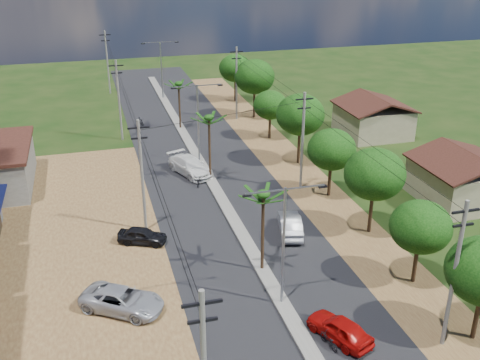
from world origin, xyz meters
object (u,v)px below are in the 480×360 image
object	(u,v)px
car_silver_mid	(290,225)
moto_rider_east	(329,341)
car_red_near	(340,329)
car_parked_dark	(142,236)
car_parked_silver	(122,301)
car_white_far	(190,166)

from	to	relation	value
car_silver_mid	moto_rider_east	size ratio (longest dim) A/B	2.94
car_red_near	moto_rider_east	world-z (taller)	car_red_near
car_silver_mid	moto_rider_east	xyz separation A→B (m)	(-2.46, -12.90, -0.35)
moto_rider_east	car_parked_dark	bearing A→B (deg)	-71.51
car_parked_silver	moto_rider_east	size ratio (longest dim) A/B	3.32
car_parked_silver	car_parked_dark	world-z (taller)	car_parked_silver
car_red_near	car_parked_silver	bearing A→B (deg)	-51.60
car_parked_silver	car_parked_dark	size ratio (longest dim) A/B	1.42
car_parked_dark	moto_rider_east	size ratio (longest dim) A/B	2.34
moto_rider_east	car_red_near	bearing A→B (deg)	-163.96
car_red_near	moto_rider_east	bearing A→B (deg)	4.41
car_white_far	car_parked_dark	size ratio (longest dim) A/B	1.55
car_silver_mid	moto_rider_east	distance (m)	13.14
car_white_far	moto_rider_east	xyz separation A→B (m)	(2.70, -26.57, -0.41)
car_parked_silver	car_parked_dark	bearing A→B (deg)	18.72
car_red_near	moto_rider_east	xyz separation A→B (m)	(-0.85, -0.46, -0.29)
car_silver_mid	car_parked_silver	world-z (taller)	car_silver_mid
car_white_far	car_parked_dark	world-z (taller)	car_white_far
car_white_far	car_parked_dark	xyz separation A→B (m)	(-6.00, -12.13, -0.20)
car_red_near	car_white_far	size ratio (longest dim) A/B	0.72
car_red_near	car_white_far	world-z (taller)	car_white_far
car_parked_silver	car_parked_dark	xyz separation A→B (m)	(2.12, 7.93, -0.10)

